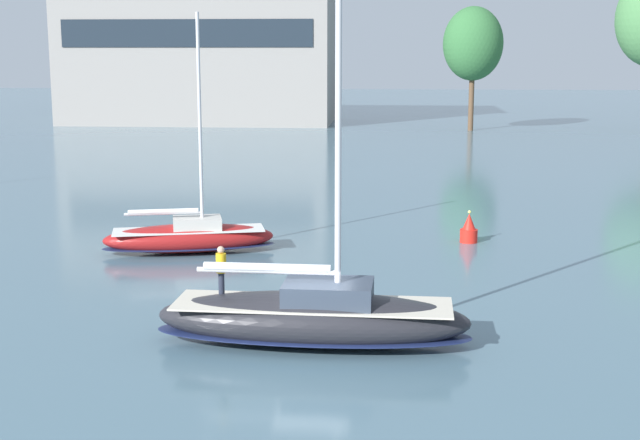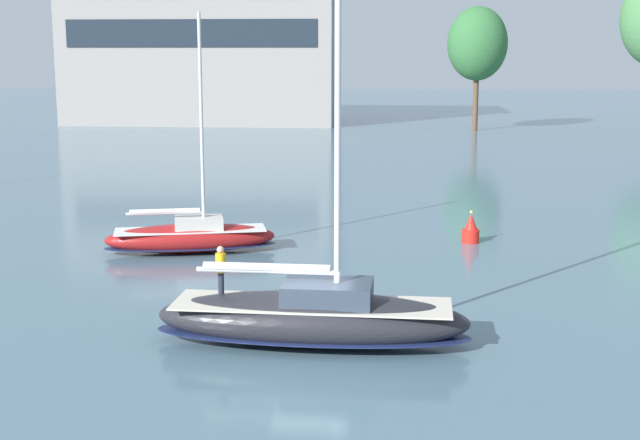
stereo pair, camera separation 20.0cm
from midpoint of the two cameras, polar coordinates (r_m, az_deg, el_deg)
ground_plane at (r=29.42m, az=-0.32°, el=-7.98°), size 400.00×400.00×0.00m
waterfront_building at (r=122.19m, az=-7.30°, el=11.39°), size 36.32×18.61×21.86m
tree_shore_center at (r=109.46m, az=10.09°, el=11.03°), size 7.14×7.14×14.70m
sailboat_main at (r=29.12m, az=-0.28°, el=-6.18°), size 10.43×3.18×14.22m
sailboat_moored_mid_channel at (r=42.83m, az=-8.12°, el=-1.05°), size 8.46×4.24×11.21m
channel_buoy at (r=45.23m, az=9.75°, el=-0.64°), size 0.88×0.88×1.63m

